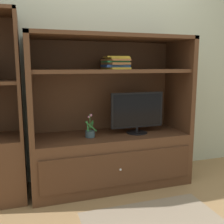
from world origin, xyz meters
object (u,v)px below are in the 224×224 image
at_px(potted_plant, 90,132).
at_px(magazine_stack, 116,63).
at_px(tv_monitor, 137,112).
at_px(media_console, 110,140).

relative_size(potted_plant, magazine_stack, 0.70).
xyz_separation_m(tv_monitor, magazine_stack, (-0.23, 0.04, 0.52)).
bearing_deg(tv_monitor, media_console, 169.72).
distance_m(media_console, potted_plant, 0.27).
bearing_deg(potted_plant, magazine_stack, 9.74).
height_order(media_console, potted_plant, media_console).
height_order(tv_monitor, magazine_stack, magazine_stack).
xyz_separation_m(media_console, magazine_stack, (0.05, -0.01, 0.83)).
xyz_separation_m(potted_plant, magazine_stack, (0.29, 0.05, 0.71)).
relative_size(media_console, tv_monitor, 2.84).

